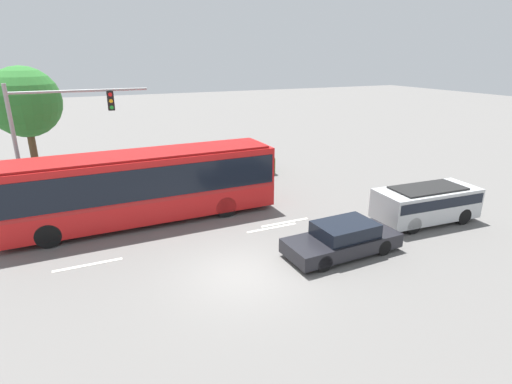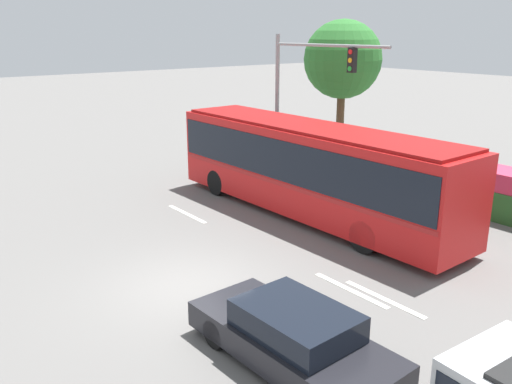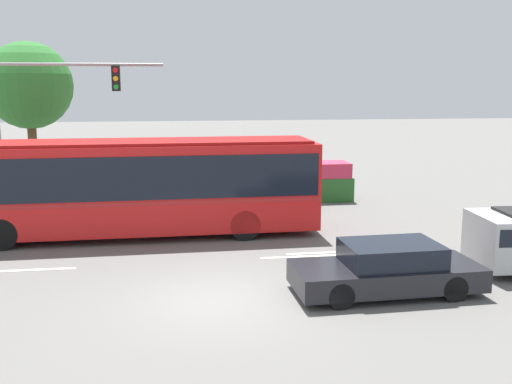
{
  "view_description": "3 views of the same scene",
  "coord_description": "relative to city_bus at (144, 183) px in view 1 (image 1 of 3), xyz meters",
  "views": [
    {
      "loc": [
        -4.62,
        -11.42,
        7.29
      ],
      "look_at": [
        2.9,
        5.18,
        1.03
      ],
      "focal_mm": 28.11,
      "sensor_mm": 36.0,
      "label": 1
    },
    {
      "loc": [
        10.96,
        -6.34,
        6.3
      ],
      "look_at": [
        -0.42,
        2.58,
        1.94
      ],
      "focal_mm": 37.89,
      "sensor_mm": 36.0,
      "label": 2
    },
    {
      "loc": [
        -0.89,
        -12.99,
        4.99
      ],
      "look_at": [
        1.72,
        5.38,
        1.56
      ],
      "focal_mm": 40.69,
      "sensor_mm": 36.0,
      "label": 3
    }
  ],
  "objects": [
    {
      "name": "lane_stripe_mid",
      "position": [
        -2.72,
        -3.35,
        -1.82
      ],
      "size": [
        2.4,
        0.16,
        0.01
      ],
      "primitive_type": "cube",
      "color": "silver",
      "rests_on": "ground"
    },
    {
      "name": "city_bus",
      "position": [
        0.0,
        0.0,
        0.0
      ],
      "size": [
        12.03,
        2.66,
        3.21
      ],
      "rotation": [
        0.0,
        0.0,
        3.16
      ],
      "color": "red",
      "rests_on": "ground"
    },
    {
      "name": "lane_stripe_far",
      "position": [
        5.72,
        -2.86,
        -1.82
      ],
      "size": [
        2.4,
        0.16,
        0.01
      ],
      "primitive_type": "cube",
      "color": "silver",
      "rests_on": "ground"
    },
    {
      "name": "ground_plane",
      "position": [
        2.15,
        -6.29,
        -1.83
      ],
      "size": [
        140.0,
        140.0,
        0.0
      ],
      "primitive_type": "plane",
      "color": "slate"
    },
    {
      "name": "flowering_hedge",
      "position": [
        4.14,
        5.19,
        -1.0
      ],
      "size": [
        9.54,
        1.49,
        1.67
      ],
      "color": "#286028",
      "rests_on": "ground"
    },
    {
      "name": "sedan_foreground",
      "position": [
        6.31,
        -6.39,
        -1.23
      ],
      "size": [
        4.59,
        1.97,
        1.25
      ],
      "rotation": [
        0.0,
        0.0,
        3.18
      ],
      "color": "black",
      "rests_on": "ground"
    },
    {
      "name": "traffic_light_pole",
      "position": [
        -3.52,
        2.76,
        2.28
      ],
      "size": [
        6.05,
        0.24,
        6.13
      ],
      "color": "gray",
      "rests_on": "ground"
    },
    {
      "name": "street_tree_left",
      "position": [
        -4.69,
        6.46,
        3.12
      ],
      "size": [
        3.63,
        3.63,
        6.79
      ],
      "color": "brown",
      "rests_on": "ground"
    },
    {
      "name": "suv_left_lane",
      "position": [
        11.63,
        -5.35,
        -0.86
      ],
      "size": [
        4.84,
        2.26,
        1.65
      ],
      "rotation": [
        0.0,
        0.0,
        3.08
      ],
      "color": "#B2B5B7",
      "rests_on": "ground"
    },
    {
      "name": "lane_stripe_near",
      "position": [
        4.89,
        -3.15,
        -1.82
      ],
      "size": [
        2.4,
        0.16,
        0.01
      ],
      "primitive_type": "cube",
      "color": "silver",
      "rests_on": "ground"
    }
  ]
}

